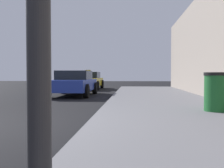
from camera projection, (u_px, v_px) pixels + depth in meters
The scene contains 4 objects.
sidewalk at pixel (192, 127), 5.12m from camera, with size 4.00×32.00×0.15m, color slate.
trash_bin at pixel (217, 92), 6.78m from camera, with size 0.66×0.66×0.97m.
car_blue at pixel (74, 83), 13.82m from camera, with size 2.02×4.42×1.27m.
car_yellow at pixel (88, 80), 19.95m from camera, with size 2.03×4.48×1.43m.
Camera 1 is at (2.87, -5.18, 1.06)m, focal length 43.32 mm.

